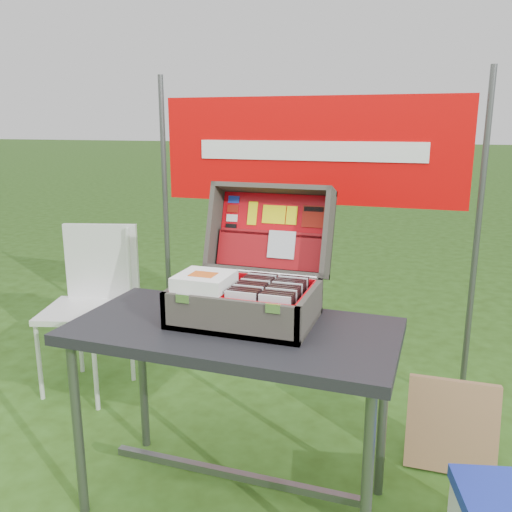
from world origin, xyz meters
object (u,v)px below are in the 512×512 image
(table, at_px, (234,417))
(cardboard_box, at_px, (452,426))
(chair, at_px, (84,313))
(suitcase, at_px, (250,257))

(table, height_order, cardboard_box, table)
(chair, relative_size, cardboard_box, 2.32)
(cardboard_box, bearing_deg, chair, 175.80)
(suitcase, relative_size, chair, 0.58)
(suitcase, bearing_deg, chair, 156.88)
(suitcase, bearing_deg, table, -100.13)
(table, height_order, suitcase, suitcase)
(suitcase, xyz_separation_m, cardboard_box, (0.77, 0.38, -0.76))
(chair, xyz_separation_m, cardboard_box, (1.89, -0.10, -0.26))
(table, relative_size, cardboard_box, 3.01)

